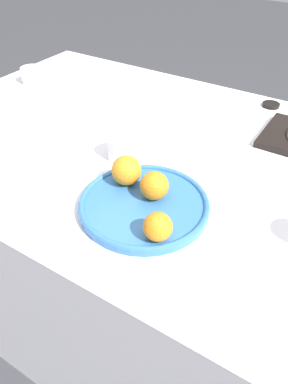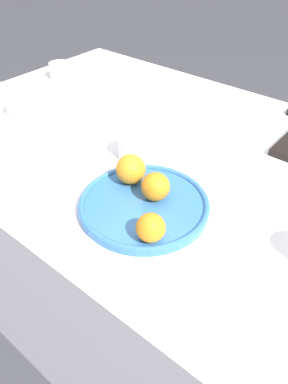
{
  "view_description": "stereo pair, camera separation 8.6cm",
  "coord_description": "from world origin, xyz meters",
  "px_view_note": "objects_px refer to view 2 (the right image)",
  "views": [
    {
      "loc": [
        0.49,
        -0.83,
        1.37
      ],
      "look_at": [
        0.13,
        -0.26,
        0.83
      ],
      "focal_mm": 35.0,
      "sensor_mm": 36.0,
      "label": 1
    },
    {
      "loc": [
        0.56,
        -0.78,
        1.37
      ],
      "look_at": [
        0.13,
        -0.26,
        0.83
      ],
      "focal_mm": 35.0,
      "sensor_mm": 36.0,
      "label": 2
    }
  ],
  "objects_px": {
    "orange_2": "(131,169)",
    "orange_0": "(155,187)",
    "cup_2": "(132,147)",
    "cup_0": "(19,108)",
    "orange_1": "(151,228)",
    "fruit_platter": "(144,204)",
    "cup_3": "(60,70)"
  },
  "relations": [
    {
      "from": "orange_2",
      "to": "orange_0",
      "type": "bearing_deg",
      "value": -8.32
    },
    {
      "from": "orange_2",
      "to": "cup_2",
      "type": "xyz_separation_m",
      "value": [
        -0.09,
        0.11,
        -0.02
      ]
    },
    {
      "from": "cup_0",
      "to": "orange_1",
      "type": "bearing_deg",
      "value": -13.78
    },
    {
      "from": "fruit_platter",
      "to": "orange_0",
      "type": "relative_size",
      "value": 4.52
    },
    {
      "from": "orange_1",
      "to": "cup_3",
      "type": "relative_size",
      "value": 0.78
    },
    {
      "from": "cup_0",
      "to": "cup_3",
      "type": "height_order",
      "value": "cup_0"
    },
    {
      "from": "fruit_platter",
      "to": "orange_1",
      "type": "bearing_deg",
      "value": -43.6
    },
    {
      "from": "cup_2",
      "to": "cup_3",
      "type": "distance_m",
      "value": 0.66
    },
    {
      "from": "fruit_platter",
      "to": "cup_3",
      "type": "xyz_separation_m",
      "value": [
        -0.78,
        0.41,
        0.02
      ]
    },
    {
      "from": "orange_1",
      "to": "cup_3",
      "type": "bearing_deg",
      "value": 150.57
    },
    {
      "from": "orange_1",
      "to": "cup_2",
      "type": "distance_m",
      "value": 0.34
    },
    {
      "from": "orange_2",
      "to": "cup_3",
      "type": "xyz_separation_m",
      "value": [
        -0.7,
        0.36,
        -0.02
      ]
    },
    {
      "from": "fruit_platter",
      "to": "orange_2",
      "type": "distance_m",
      "value": 0.1
    },
    {
      "from": "fruit_platter",
      "to": "orange_0",
      "type": "xyz_separation_m",
      "value": [
        0.01,
        0.03,
        0.04
      ]
    },
    {
      "from": "cup_2",
      "to": "cup_3",
      "type": "relative_size",
      "value": 0.98
    },
    {
      "from": "fruit_platter",
      "to": "cup_0",
      "type": "distance_m",
      "value": 0.62
    },
    {
      "from": "orange_0",
      "to": "orange_2",
      "type": "relative_size",
      "value": 0.92
    },
    {
      "from": "fruit_platter",
      "to": "orange_2",
      "type": "relative_size",
      "value": 4.16
    },
    {
      "from": "cup_0",
      "to": "orange_2",
      "type": "bearing_deg",
      "value": -4.86
    },
    {
      "from": "orange_1",
      "to": "cup_2",
      "type": "xyz_separation_m",
      "value": [
        -0.25,
        0.23,
        -0.01
      ]
    },
    {
      "from": "orange_1",
      "to": "cup_0",
      "type": "xyz_separation_m",
      "value": [
        -0.7,
        0.17,
        -0.01
      ]
    },
    {
      "from": "orange_0",
      "to": "orange_1",
      "type": "xyz_separation_m",
      "value": [
        0.08,
        -0.11,
        -0.0
      ]
    },
    {
      "from": "orange_1",
      "to": "cup_0",
      "type": "distance_m",
      "value": 0.72
    },
    {
      "from": "orange_2",
      "to": "cup_2",
      "type": "height_order",
      "value": "orange_2"
    },
    {
      "from": "cup_3",
      "to": "orange_2",
      "type": "bearing_deg",
      "value": -27.36
    },
    {
      "from": "cup_2",
      "to": "orange_1",
      "type": "bearing_deg",
      "value": -42.43
    },
    {
      "from": "orange_0",
      "to": "orange_1",
      "type": "relative_size",
      "value": 1.09
    },
    {
      "from": "orange_2",
      "to": "cup_2",
      "type": "relative_size",
      "value": 0.95
    },
    {
      "from": "orange_1",
      "to": "cup_3",
      "type": "distance_m",
      "value": 0.99
    },
    {
      "from": "cup_0",
      "to": "cup_3",
      "type": "bearing_deg",
      "value": 118.16
    },
    {
      "from": "orange_2",
      "to": "fruit_platter",
      "type": "bearing_deg",
      "value": -29.2
    },
    {
      "from": "orange_0",
      "to": "cup_0",
      "type": "xyz_separation_m",
      "value": [
        -0.62,
        0.06,
        -0.01
      ]
    }
  ]
}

